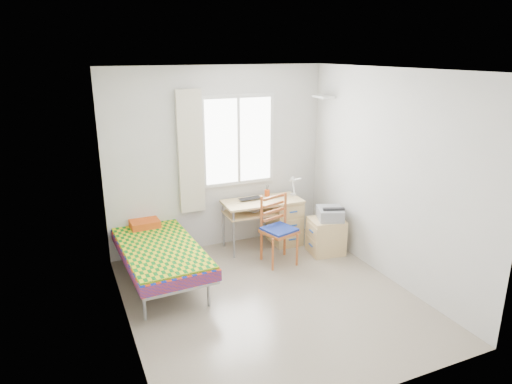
% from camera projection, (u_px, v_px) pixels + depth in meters
% --- Properties ---
extents(floor, '(3.50, 3.50, 0.00)m').
position_uv_depth(floor, '(270.00, 298.00, 5.35)').
color(floor, '#BCAD93').
rests_on(floor, ground).
extents(ceiling, '(3.50, 3.50, 0.00)m').
position_uv_depth(ceiling, '(273.00, 70.00, 4.58)').
color(ceiling, white).
rests_on(ceiling, wall_back).
extents(wall_back, '(3.20, 0.00, 3.20)m').
position_uv_depth(wall_back, '(218.00, 159.00, 6.50)').
color(wall_back, silver).
rests_on(wall_back, ground).
extents(wall_left, '(0.00, 3.50, 3.50)m').
position_uv_depth(wall_left, '(121.00, 213.00, 4.35)').
color(wall_left, silver).
rests_on(wall_left, ground).
extents(wall_right, '(0.00, 3.50, 3.50)m').
position_uv_depth(wall_right, '(389.00, 177.00, 5.59)').
color(wall_right, silver).
rests_on(wall_right, ground).
extents(window, '(1.10, 0.04, 1.30)m').
position_uv_depth(window, '(238.00, 141.00, 6.52)').
color(window, white).
rests_on(window, wall_back).
extents(curtain, '(0.35, 0.05, 1.70)m').
position_uv_depth(curtain, '(191.00, 152.00, 6.23)').
color(curtain, beige).
rests_on(curtain, wall_back).
extents(floating_shelf, '(0.20, 0.32, 0.03)m').
position_uv_depth(floating_shelf, '(324.00, 97.00, 6.51)').
color(floating_shelf, white).
rests_on(floating_shelf, wall_right).
extents(bed, '(0.98, 1.96, 0.83)m').
position_uv_depth(bed, '(158.00, 248.00, 5.74)').
color(bed, '#94979C').
rests_on(bed, floor).
extents(desk, '(1.16, 0.56, 0.71)m').
position_uv_depth(desk, '(280.00, 218.00, 6.79)').
color(desk, tan).
rests_on(desk, floor).
extents(chair, '(0.50, 0.50, 0.94)m').
position_uv_depth(chair, '(278.00, 225.00, 6.16)').
color(chair, '#AA5720').
rests_on(chair, floor).
extents(cabinet, '(0.52, 0.47, 0.51)m').
position_uv_depth(cabinet, '(326.00, 236.00, 6.50)').
color(cabinet, tan).
rests_on(cabinet, floor).
extents(printer, '(0.45, 0.48, 0.17)m').
position_uv_depth(printer, '(330.00, 213.00, 6.41)').
color(printer, '#999BA0').
rests_on(printer, cabinet).
extents(laptop, '(0.35, 0.24, 0.03)m').
position_uv_depth(laptop, '(252.00, 200.00, 6.57)').
color(laptop, black).
rests_on(laptop, desk).
extents(pen_cup, '(0.08, 0.08, 0.10)m').
position_uv_depth(pen_cup, '(267.00, 193.00, 6.77)').
color(pen_cup, '#D14E17').
rests_on(pen_cup, desk).
extents(task_lamp, '(0.21, 0.30, 0.34)m').
position_uv_depth(task_lamp, '(294.00, 184.00, 6.65)').
color(task_lamp, white).
rests_on(task_lamp, desk).
extents(book, '(0.26, 0.28, 0.02)m').
position_uv_depth(book, '(248.00, 211.00, 6.50)').
color(book, gray).
rests_on(book, desk).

